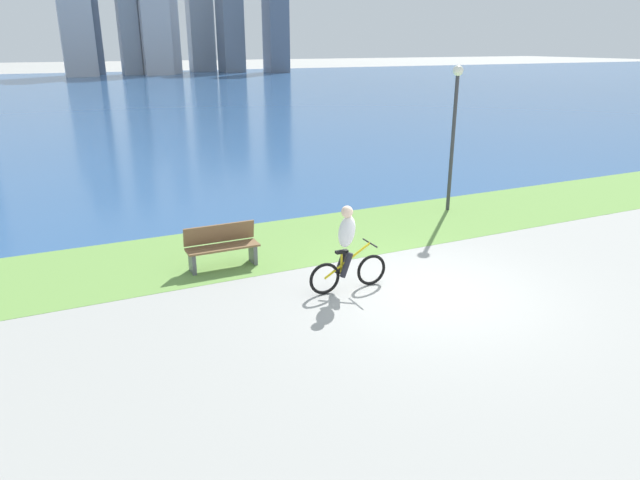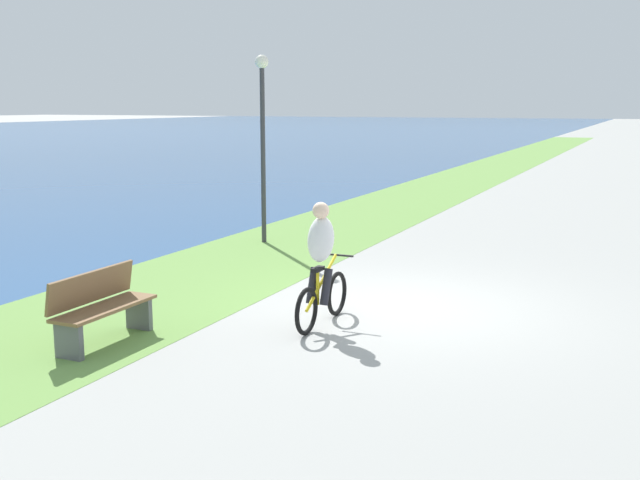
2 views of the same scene
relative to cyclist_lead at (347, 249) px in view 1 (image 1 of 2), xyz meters
The scene contains 7 objects.
ground_plane 1.75m from the cyclist_lead, 29.12° to the right, with size 300.00×300.00×0.00m, color #9E9E99.
grass_strip_bayside 3.41m from the cyclist_lead, 66.10° to the left, with size 120.00×3.34×0.01m, color #6B9947.
bay_water_surface 48.11m from the cyclist_lead, 88.40° to the left, with size 300.00×86.78×0.00m, color #2D568C.
cyclist_lead is the anchor object (origin of this frame).
bench_near_path 2.83m from the cyclist_lead, 129.73° to the left, with size 1.50×0.47×0.90m.
lamppost_tall 6.52m from the cyclist_lead, 35.18° to the left, with size 0.28×0.28×3.90m.
city_skyline_far_shore 83.32m from the cyclist_lead, 84.61° to the left, with size 46.08×11.36×27.55m.
Camera 1 is at (-6.05, -7.99, 4.45)m, focal length 31.88 mm.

